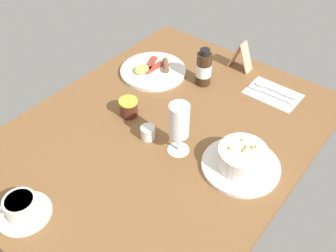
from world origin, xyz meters
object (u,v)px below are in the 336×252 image
(porridge_bowl, at_px, (242,159))
(coffee_cup, at_px, (22,208))
(jam_jar, at_px, (130,107))
(wine_glass, at_px, (179,123))
(creamer_jug, at_px, (148,132))
(cutlery_setting, at_px, (272,93))
(breakfast_plate, at_px, (153,70))
(menu_card, at_px, (241,56))
(sauce_bottle_brown, at_px, (204,68))

(porridge_bowl, distance_m, coffee_cup, 0.60)
(coffee_cup, height_order, jam_jar, jam_jar)
(wine_glass, bearing_deg, creamer_jug, 98.46)
(porridge_bowl, height_order, cutlery_setting, porridge_bowl)
(cutlery_setting, xyz_separation_m, breakfast_plate, (-0.16, 0.41, 0.01))
(menu_card, bearing_deg, sauce_bottle_brown, 161.69)
(coffee_cup, distance_m, wine_glass, 0.47)
(jam_jar, xyz_separation_m, sauce_bottle_brown, (0.29, -0.09, 0.03))
(sauce_bottle_brown, bearing_deg, breakfast_plate, 108.55)
(creamer_jug, distance_m, menu_card, 0.51)
(jam_jar, relative_size, menu_card, 0.56)
(cutlery_setting, relative_size, sauce_bottle_brown, 1.31)
(creamer_jug, height_order, breakfast_plate, creamer_jug)
(breakfast_plate, bearing_deg, creamer_jug, -142.28)
(cutlery_setting, distance_m, creamer_jug, 0.48)
(jam_jar, height_order, menu_card, menu_card)
(cutlery_setting, xyz_separation_m, creamer_jug, (-0.44, 0.20, 0.02))
(porridge_bowl, height_order, creamer_jug, porridge_bowl)
(coffee_cup, height_order, menu_card, menu_card)
(creamer_jug, xyz_separation_m, menu_card, (0.51, -0.03, 0.03))
(coffee_cup, height_order, wine_glass, wine_glass)
(breakfast_plate, bearing_deg, sauce_bottle_brown, -71.45)
(menu_card, bearing_deg, jam_jar, 162.37)
(coffee_cup, relative_size, wine_glass, 0.82)
(sauce_bottle_brown, bearing_deg, coffee_cup, 177.09)
(porridge_bowl, relative_size, wine_glass, 1.31)
(creamer_jug, bearing_deg, jam_jar, 68.28)
(porridge_bowl, distance_m, jam_jar, 0.41)
(sauce_bottle_brown, bearing_deg, porridge_bowl, -130.19)
(porridge_bowl, bearing_deg, cutlery_setting, 13.62)
(coffee_cup, height_order, breakfast_plate, coffee_cup)
(jam_jar, height_order, sauce_bottle_brown, sauce_bottle_brown)
(coffee_cup, bearing_deg, porridge_bowl, -36.24)
(breakfast_plate, relative_size, menu_card, 2.25)
(menu_card, bearing_deg, breakfast_plate, 133.68)
(jam_jar, bearing_deg, wine_glass, -98.02)
(porridge_bowl, bearing_deg, breakfast_plate, 67.78)
(porridge_bowl, bearing_deg, sauce_bottle_brown, 49.81)
(creamer_jug, distance_m, wine_glass, 0.14)
(wine_glass, distance_m, breakfast_plate, 0.43)
(cutlery_setting, relative_size, creamer_jug, 3.43)
(creamer_jug, bearing_deg, cutlery_setting, -24.29)
(creamer_jug, height_order, wine_glass, wine_glass)
(wine_glass, bearing_deg, sauce_bottle_brown, 22.61)
(wine_glass, distance_m, jam_jar, 0.24)
(sauce_bottle_brown, distance_m, breakfast_plate, 0.20)
(coffee_cup, bearing_deg, creamer_jug, -9.24)
(wine_glass, xyz_separation_m, sauce_bottle_brown, (0.32, 0.13, -0.05))
(cutlery_setting, height_order, menu_card, menu_card)
(porridge_bowl, xyz_separation_m, jam_jar, (-0.02, 0.41, -0.00))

